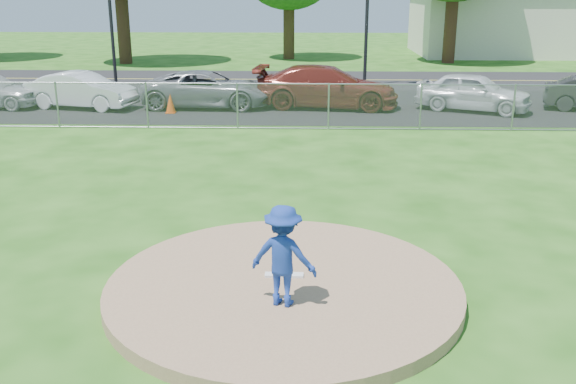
{
  "coord_description": "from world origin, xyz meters",
  "views": [
    {
      "loc": [
        0.36,
        -8.88,
        4.47
      ],
      "look_at": [
        0.0,
        2.0,
        1.0
      ],
      "focal_mm": 40.0,
      "sensor_mm": 36.0,
      "label": 1
    }
  ],
  "objects_px": {
    "traffic_cone": "(170,103)",
    "parked_car_gray": "(207,89)",
    "commercial_building": "(533,22)",
    "parked_car_pearl": "(473,92)",
    "parked_car_white": "(82,90)",
    "parked_car_darkred": "(326,87)",
    "pitcher": "(283,256)",
    "traffic_signal_left": "(115,13)"
  },
  "relations": [
    {
      "from": "traffic_cone",
      "to": "parked_car_gray",
      "type": "xyz_separation_m",
      "value": [
        1.18,
        1.29,
        0.34
      ]
    },
    {
      "from": "parked_car_white",
      "to": "parked_car_pearl",
      "type": "xyz_separation_m",
      "value": [
        14.98,
        -0.07,
        0.03
      ]
    },
    {
      "from": "parked_car_pearl",
      "to": "traffic_cone",
      "type": "bearing_deg",
      "value": 118.67
    },
    {
      "from": "commercial_building",
      "to": "traffic_cone",
      "type": "bearing_deg",
      "value": -131.76
    },
    {
      "from": "parked_car_pearl",
      "to": "commercial_building",
      "type": "bearing_deg",
      "value": 1.81
    },
    {
      "from": "parked_car_gray",
      "to": "parked_car_pearl",
      "type": "distance_m",
      "value": 10.19
    },
    {
      "from": "commercial_building",
      "to": "traffic_signal_left",
      "type": "relative_size",
      "value": 2.93
    },
    {
      "from": "pitcher",
      "to": "traffic_cone",
      "type": "xyz_separation_m",
      "value": [
        -4.83,
        15.39,
        -0.56
      ]
    },
    {
      "from": "traffic_signal_left",
      "to": "parked_car_pearl",
      "type": "distance_m",
      "value": 16.85
    },
    {
      "from": "parked_car_white",
      "to": "parked_car_pearl",
      "type": "relative_size",
      "value": 0.99
    },
    {
      "from": "traffic_signal_left",
      "to": "pitcher",
      "type": "height_order",
      "value": "traffic_signal_left"
    },
    {
      "from": "parked_car_gray",
      "to": "traffic_cone",
      "type": "bearing_deg",
      "value": 138.57
    },
    {
      "from": "traffic_cone",
      "to": "pitcher",
      "type": "bearing_deg",
      "value": -72.59
    },
    {
      "from": "traffic_signal_left",
      "to": "pitcher",
      "type": "bearing_deg",
      "value": -68.83
    },
    {
      "from": "traffic_signal_left",
      "to": "parked_car_pearl",
      "type": "height_order",
      "value": "traffic_signal_left"
    },
    {
      "from": "pitcher",
      "to": "parked_car_white",
      "type": "height_order",
      "value": "pitcher"
    },
    {
      "from": "traffic_signal_left",
      "to": "commercial_building",
      "type": "bearing_deg",
      "value": 32.87
    },
    {
      "from": "commercial_building",
      "to": "parked_car_white",
      "type": "distance_m",
      "value": 33.18
    },
    {
      "from": "parked_car_darkred",
      "to": "parked_car_pearl",
      "type": "height_order",
      "value": "parked_car_darkred"
    },
    {
      "from": "commercial_building",
      "to": "parked_car_gray",
      "type": "distance_m",
      "value": 29.52
    },
    {
      "from": "parked_car_white",
      "to": "parked_car_gray",
      "type": "xyz_separation_m",
      "value": [
        4.8,
        0.41,
        0.01
      ]
    },
    {
      "from": "traffic_signal_left",
      "to": "traffic_cone",
      "type": "xyz_separation_m",
      "value": [
        3.96,
        -7.3,
        -2.99
      ]
    },
    {
      "from": "parked_car_pearl",
      "to": "parked_car_white",
      "type": "bearing_deg",
      "value": 114.31
    },
    {
      "from": "traffic_signal_left",
      "to": "traffic_cone",
      "type": "distance_m",
      "value": 8.83
    },
    {
      "from": "pitcher",
      "to": "traffic_cone",
      "type": "distance_m",
      "value": 16.14
    },
    {
      "from": "commercial_building",
      "to": "parked_car_darkred",
      "type": "relative_size",
      "value": 2.96
    },
    {
      "from": "parked_car_pearl",
      "to": "parked_car_darkred",
      "type": "bearing_deg",
      "value": 108.86
    },
    {
      "from": "commercial_building",
      "to": "parked_car_pearl",
      "type": "distance_m",
      "value": 24.43
    },
    {
      "from": "traffic_signal_left",
      "to": "parked_car_white",
      "type": "xyz_separation_m",
      "value": [
        0.34,
        -6.42,
        -2.66
      ]
    },
    {
      "from": "traffic_signal_left",
      "to": "parked_car_darkred",
      "type": "distance_m",
      "value": 11.73
    },
    {
      "from": "traffic_cone",
      "to": "parked_car_darkred",
      "type": "xyz_separation_m",
      "value": [
        5.83,
        1.36,
        0.44
      ]
    },
    {
      "from": "pitcher",
      "to": "parked_car_darkred",
      "type": "height_order",
      "value": "pitcher"
    },
    {
      "from": "pitcher",
      "to": "parked_car_gray",
      "type": "distance_m",
      "value": 17.07
    },
    {
      "from": "traffic_signal_left",
      "to": "parked_car_darkred",
      "type": "bearing_deg",
      "value": -31.23
    },
    {
      "from": "pitcher",
      "to": "parked_car_pearl",
      "type": "bearing_deg",
      "value": -95.69
    },
    {
      "from": "commercial_building",
      "to": "parked_car_gray",
      "type": "relative_size",
      "value": 3.25
    },
    {
      "from": "parked_car_white",
      "to": "parked_car_darkred",
      "type": "height_order",
      "value": "parked_car_darkred"
    },
    {
      "from": "traffic_signal_left",
      "to": "traffic_cone",
      "type": "height_order",
      "value": "traffic_signal_left"
    },
    {
      "from": "pitcher",
      "to": "parked_car_gray",
      "type": "bearing_deg",
      "value": -61.4
    },
    {
      "from": "commercial_building",
      "to": "parked_car_pearl",
      "type": "relative_size",
      "value": 3.89
    },
    {
      "from": "parked_car_darkred",
      "to": "traffic_cone",
      "type": "bearing_deg",
      "value": 109.36
    },
    {
      "from": "pitcher",
      "to": "parked_car_gray",
      "type": "xyz_separation_m",
      "value": [
        -3.64,
        16.68,
        -0.22
      ]
    }
  ]
}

